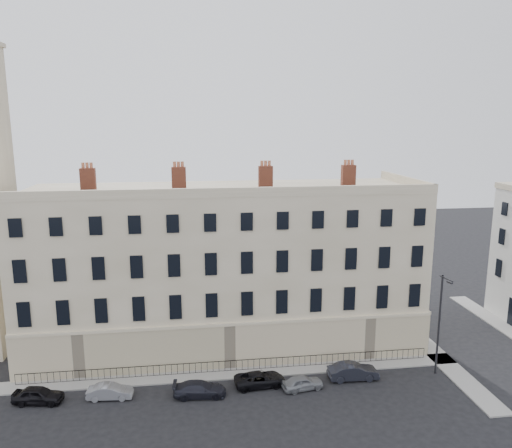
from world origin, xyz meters
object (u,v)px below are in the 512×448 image
(car_a, at_px, (38,395))
(car_f, at_px, (353,371))
(car_d, at_px, (260,379))
(car_e, at_px, (303,383))
(car_b, at_px, (110,392))
(streetlamp, at_px, (440,320))
(car_c, at_px, (200,389))

(car_a, xyz_separation_m, car_f, (24.91, 0.17, 0.05))
(car_a, bearing_deg, car_d, -81.21)
(car_d, bearing_deg, car_e, -111.50)
(car_a, bearing_deg, car_b, -82.89)
(car_f, bearing_deg, car_a, 91.55)
(car_f, height_order, streetlamp, streetlamp)
(car_b, bearing_deg, car_d, -84.94)
(car_f, relative_size, streetlamp, 0.48)
(car_a, xyz_separation_m, car_b, (5.33, -0.10, -0.07))
(car_b, xyz_separation_m, streetlamp, (26.86, 0.15, 4.30))
(car_c, xyz_separation_m, car_f, (12.71, 0.89, 0.09))
(car_e, xyz_separation_m, car_f, (4.51, 0.99, 0.12))
(car_c, bearing_deg, car_a, 90.37)
(car_b, xyz_separation_m, car_e, (15.07, -0.72, -0.01))
(car_a, height_order, car_d, car_a)
(car_e, height_order, car_f, car_f)
(car_a, distance_m, car_b, 5.33)
(car_f, distance_m, streetlamp, 8.39)
(car_d, relative_size, car_e, 1.24)
(car_a, relative_size, car_e, 1.13)
(car_c, bearing_deg, car_e, -86.93)
(car_b, bearing_deg, car_a, 92.60)
(car_a, bearing_deg, streetlamp, -81.72)
(car_a, height_order, car_c, car_a)
(car_e, relative_size, car_f, 0.80)
(car_b, height_order, car_f, car_f)
(car_a, distance_m, car_c, 12.22)
(car_d, height_order, car_f, car_f)
(car_b, xyz_separation_m, car_f, (19.58, 0.27, 0.12))
(car_c, bearing_deg, streetlamp, -84.03)
(car_d, relative_size, streetlamp, 0.47)
(car_c, distance_m, car_d, 4.96)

